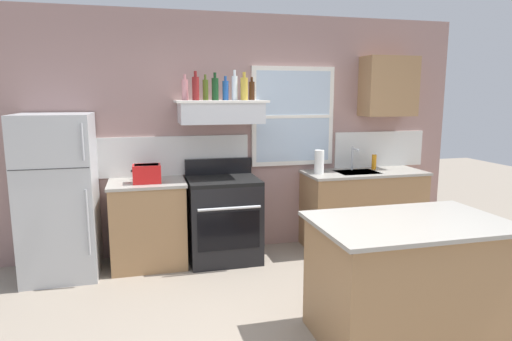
{
  "coord_description": "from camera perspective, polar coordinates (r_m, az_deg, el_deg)",
  "views": [
    {
      "loc": [
        -1.06,
        -2.77,
        1.8
      ],
      "look_at": [
        -0.05,
        1.2,
        1.1
      ],
      "focal_mm": 31.02,
      "sensor_mm": 36.0,
      "label": 1
    }
  ],
  "objects": [
    {
      "name": "dish_soap_bottle",
      "position": [
        5.53,
        14.97,
        1.07
      ],
      "size": [
        0.06,
        0.06,
        0.18
      ],
      "primitive_type": "cylinder",
      "color": "orange",
      "rests_on": "counter_right_with_sink"
    },
    {
      "name": "bottle_olive_oil_square",
      "position": [
        4.83,
        -6.53,
        10.34
      ],
      "size": [
        0.06,
        0.06,
        0.27
      ],
      "color": "#4C601E",
      "rests_on": "range_hood_shelf"
    },
    {
      "name": "bottle_red_label_wine",
      "position": [
        4.74,
        -7.79,
        10.49
      ],
      "size": [
        0.07,
        0.07,
        0.3
      ],
      "color": "maroon",
      "rests_on": "range_hood_shelf"
    },
    {
      "name": "range_hood_shelf",
      "position": [
        4.8,
        -4.6,
        7.57
      ],
      "size": [
        0.96,
        0.52,
        0.24
      ],
      "color": "silver"
    },
    {
      "name": "bottle_brown_stout",
      "position": [
        4.91,
        -0.54,
        10.28
      ],
      "size": [
        0.06,
        0.06,
        0.25
      ],
      "color": "#381E0F",
      "rests_on": "range_hood_shelf"
    },
    {
      "name": "stove_range",
      "position": [
        4.89,
        -4.22,
        -6.17
      ],
      "size": [
        0.76,
        0.69,
        1.09
      ],
      "color": "black",
      "rests_on": "ground_plane"
    },
    {
      "name": "kitchen_island",
      "position": [
        3.54,
        18.93,
        -13.17
      ],
      "size": [
        1.4,
        0.9,
        0.91
      ],
      "color": "#9E754C",
      "rests_on": "ground_plane"
    },
    {
      "name": "paper_towel_roll",
      "position": [
        5.11,
        8.15,
        1.12
      ],
      "size": [
        0.11,
        0.11,
        0.27
      ],
      "primitive_type": "cylinder",
      "color": "white",
      "rests_on": "counter_right_with_sink"
    },
    {
      "name": "bottle_dark_green_wine",
      "position": [
        4.77,
        -5.29,
        10.47
      ],
      "size": [
        0.07,
        0.07,
        0.29
      ],
      "color": "#143819",
      "rests_on": "range_hood_shelf"
    },
    {
      "name": "toaster",
      "position": [
        4.66,
        -13.9,
        -0.36
      ],
      "size": [
        0.3,
        0.2,
        0.19
      ],
      "color": "red",
      "rests_on": "counter_left_of_stove"
    },
    {
      "name": "sink_faucet",
      "position": [
        5.39,
        12.43,
        1.86
      ],
      "size": [
        0.03,
        0.17,
        0.28
      ],
      "color": "silver",
      "rests_on": "counter_right_with_sink"
    },
    {
      "name": "back_wall",
      "position": [
        5.13,
        -1.97,
        4.71
      ],
      "size": [
        5.4,
        0.11,
        2.7
      ],
      "color": "gray",
      "rests_on": "ground_plane"
    },
    {
      "name": "counter_left_of_stove",
      "position": [
        4.86,
        -13.69,
        -6.64
      ],
      "size": [
        0.79,
        0.63,
        0.91
      ],
      "color": "#9E754C",
      "rests_on": "ground_plane"
    },
    {
      "name": "bottle_blue_liqueur",
      "position": [
        4.81,
        -3.95,
        10.31
      ],
      "size": [
        0.07,
        0.07,
        0.25
      ],
      "color": "#1E478C",
      "rests_on": "range_hood_shelf"
    },
    {
      "name": "refrigerator",
      "position": [
        4.79,
        -24.09,
        -3.07
      ],
      "size": [
        0.7,
        0.72,
        1.62
      ],
      "color": "#B7BABC",
      "rests_on": "ground_plane"
    },
    {
      "name": "counter_right_with_sink",
      "position": [
        5.47,
        13.58,
        -4.78
      ],
      "size": [
        1.43,
        0.63,
        0.91
      ],
      "color": "#9E754C",
      "rests_on": "ground_plane"
    },
    {
      "name": "upper_cabinet_right",
      "position": [
        5.6,
        16.72,
        10.33
      ],
      "size": [
        0.64,
        0.32,
        0.7
      ],
      "color": "#9E754C"
    },
    {
      "name": "bottle_rose_pink",
      "position": [
        4.8,
        -9.14,
        10.28
      ],
      "size": [
        0.07,
        0.07,
        0.27
      ],
      "color": "#C67F84",
      "rests_on": "range_hood_shelf"
    },
    {
      "name": "bottle_champagne_gold_foil",
      "position": [
        4.84,
        -1.53,
        10.54
      ],
      "size": [
        0.08,
        0.08,
        0.3
      ],
      "color": "#B29333",
      "rests_on": "range_hood_shelf"
    },
    {
      "name": "bottle_clear_tall",
      "position": [
        4.83,
        -2.78,
        10.64
      ],
      "size": [
        0.06,
        0.06,
        0.32
      ],
      "color": "silver",
      "rests_on": "range_hood_shelf"
    }
  ]
}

